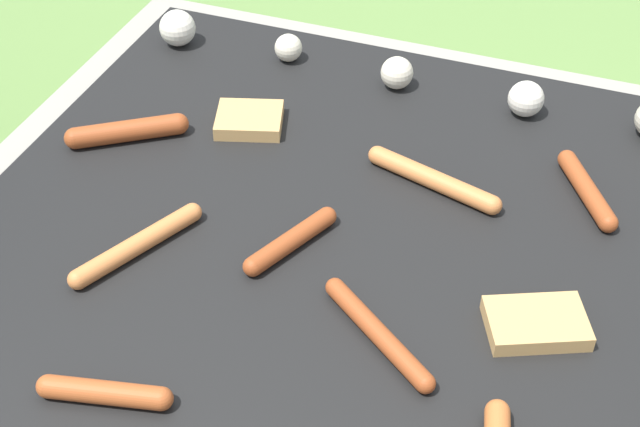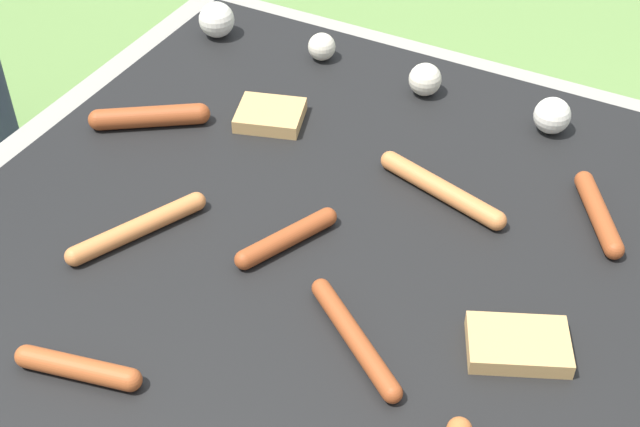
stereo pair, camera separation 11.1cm
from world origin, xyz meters
The scene contains 12 objects.
ground_plane centered at (0.00, 0.00, 0.00)m, with size 14.00×14.00×0.00m, color #608442.
grill centered at (0.00, 0.00, 0.20)m, with size 1.00×1.00×0.41m.
sausage_back_left centered at (-0.32, 0.08, 0.42)m, with size 0.15×0.11×0.03m.
sausage_back_center centered at (-0.19, -0.12, 0.42)m, with size 0.10×0.18×0.02m.
sausage_front_left centered at (0.11, 0.12, 0.42)m, with size 0.19×0.07×0.03m.
sausage_front_center centered at (0.12, -0.15, 0.42)m, with size 0.16×0.12×0.02m.
sausage_front_right centered at (-0.02, -0.05, 0.42)m, with size 0.08×0.14×0.02m.
sausage_back_right centered at (0.31, 0.17, 0.42)m, with size 0.09×0.14×0.02m.
sausage_mid_right centered at (-0.11, -0.33, 0.42)m, with size 0.14×0.05×0.02m.
bread_slice_right centered at (0.28, -0.08, 0.42)m, with size 0.13×0.11×0.02m.
bread_slice_left centered at (-0.17, 0.17, 0.42)m, with size 0.11×0.10×0.02m.
mushroom_row centered at (0.00, 0.34, 0.44)m, with size 0.80×0.07×0.06m.
Camera 2 is at (0.39, -0.73, 1.16)m, focal length 50.00 mm.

